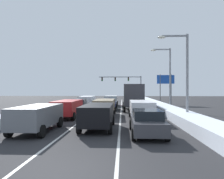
% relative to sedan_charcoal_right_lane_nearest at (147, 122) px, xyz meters
% --- Properties ---
extents(ground_plane, '(122.54, 122.54, 0.00)m').
position_rel_sedan_charcoal_right_lane_nearest_xyz_m(ground_plane, '(-3.37, 12.74, -0.76)').
color(ground_plane, '#28282B').
extents(lane_stripe_between_right_lane_and_center_lane, '(0.14, 51.84, 0.01)m').
position_rel_sedan_charcoal_right_lane_nearest_xyz_m(lane_stripe_between_right_lane_and_center_lane, '(-1.67, 17.45, -0.76)').
color(lane_stripe_between_right_lane_and_center_lane, silver).
rests_on(lane_stripe_between_right_lane_and_center_lane, ground).
extents(lane_stripe_between_center_lane_and_left_lane, '(0.14, 51.84, 0.01)m').
position_rel_sedan_charcoal_right_lane_nearest_xyz_m(lane_stripe_between_center_lane_and_left_lane, '(-5.07, 17.45, -0.76)').
color(lane_stripe_between_center_lane_and_left_lane, silver).
rests_on(lane_stripe_between_center_lane_and_left_lane, ground).
extents(snow_bank_right_shoulder, '(2.07, 51.84, 0.79)m').
position_rel_sedan_charcoal_right_lane_nearest_xyz_m(snow_bank_right_shoulder, '(3.63, 17.45, -0.37)').
color(snow_bank_right_shoulder, silver).
rests_on(snow_bank_right_shoulder, ground).
extents(snow_bank_left_shoulder, '(1.60, 51.84, 0.77)m').
position_rel_sedan_charcoal_right_lane_nearest_xyz_m(snow_bank_left_shoulder, '(-10.37, 17.45, -0.38)').
color(snow_bank_left_shoulder, silver).
rests_on(snow_bank_left_shoulder, ground).
extents(sedan_charcoal_right_lane_nearest, '(2.00, 4.50, 1.51)m').
position_rel_sedan_charcoal_right_lane_nearest_xyz_m(sedan_charcoal_right_lane_nearest, '(0.00, 0.00, 0.00)').
color(sedan_charcoal_right_lane_nearest, '#38383D').
rests_on(sedan_charcoal_right_lane_nearest, ground).
extents(suv_white_right_lane_second, '(2.16, 4.90, 1.67)m').
position_rel_sedan_charcoal_right_lane_nearest_xyz_m(suv_white_right_lane_second, '(0.22, 6.36, 0.25)').
color(suv_white_right_lane_second, silver).
rests_on(suv_white_right_lane_second, ground).
extents(box_truck_right_lane_third, '(2.53, 7.20, 3.36)m').
position_rel_sedan_charcoal_right_lane_nearest_xyz_m(box_truck_right_lane_third, '(-0.13, 14.51, 1.14)').
color(box_truck_right_lane_third, '#1E5633').
rests_on(box_truck_right_lane_third, ground).
extents(sedan_maroon_right_lane_fourth, '(2.00, 4.50, 1.51)m').
position_rel_sedan_charcoal_right_lane_nearest_xyz_m(sedan_maroon_right_lane_fourth, '(-0.17, 21.99, 0.00)').
color(sedan_maroon_right_lane_fourth, maroon).
rests_on(sedan_maroon_right_lane_fourth, ground).
extents(suv_black_center_lane_nearest, '(2.16, 4.90, 1.67)m').
position_rel_sedan_charcoal_right_lane_nearest_xyz_m(suv_black_center_lane_nearest, '(-3.18, 1.74, 0.25)').
color(suv_black_center_lane_nearest, black).
rests_on(suv_black_center_lane_nearest, ground).
extents(suv_tan_center_lane_second, '(2.16, 4.90, 1.67)m').
position_rel_sedan_charcoal_right_lane_nearest_xyz_m(suv_tan_center_lane_second, '(-3.35, 9.00, 0.25)').
color(suv_tan_center_lane_second, '#937F60').
rests_on(suv_tan_center_lane_second, ground).
extents(sedan_navy_center_lane_third, '(2.00, 4.50, 1.51)m').
position_rel_sedan_charcoal_right_lane_nearest_xyz_m(sedan_navy_center_lane_third, '(-3.27, 15.26, 0.00)').
color(sedan_navy_center_lane_third, navy).
rests_on(sedan_navy_center_lane_third, ground).
extents(suv_silver_center_lane_fourth, '(2.16, 4.90, 1.67)m').
position_rel_sedan_charcoal_right_lane_nearest_xyz_m(suv_silver_center_lane_fourth, '(-3.38, 22.38, 0.25)').
color(suv_silver_center_lane_fourth, '#B7BABF').
rests_on(suv_silver_center_lane_fourth, ground).
extents(suv_gray_left_lane_nearest, '(2.16, 4.90, 1.67)m').
position_rel_sedan_charcoal_right_lane_nearest_xyz_m(suv_gray_left_lane_nearest, '(-6.97, 0.57, 0.25)').
color(suv_gray_left_lane_nearest, slate).
rests_on(suv_gray_left_lane_nearest, ground).
extents(suv_red_left_lane_second, '(2.16, 4.90, 1.67)m').
position_rel_sedan_charcoal_right_lane_nearest_xyz_m(suv_red_left_lane_second, '(-6.71, 7.05, 0.25)').
color(suv_red_left_lane_second, maroon).
rests_on(suv_red_left_lane_second, ground).
extents(sedan_charcoal_left_lane_third, '(2.00, 4.50, 1.51)m').
position_rel_sedan_charcoal_right_lane_nearest_xyz_m(sedan_charcoal_left_lane_third, '(-6.99, 13.54, 0.00)').
color(sedan_charcoal_left_lane_third, '#38383D').
rests_on(sedan_charcoal_left_lane_third, ground).
extents(suv_white_left_lane_fourth, '(2.16, 4.90, 1.67)m').
position_rel_sedan_charcoal_right_lane_nearest_xyz_m(suv_white_left_lane_fourth, '(-7.01, 19.75, 0.25)').
color(suv_white_left_lane_fourth, silver).
rests_on(suv_white_left_lane_fourth, ground).
extents(traffic_light_gantry, '(10.94, 0.47, 6.20)m').
position_rel_sedan_charcoal_right_lane_nearest_xyz_m(traffic_light_gantry, '(-0.60, 41.00, 3.97)').
color(traffic_light_gantry, slate).
rests_on(traffic_light_gantry, ground).
extents(street_lamp_right_near, '(2.66, 0.36, 7.51)m').
position_rel_sedan_charcoal_right_lane_nearest_xyz_m(street_lamp_right_near, '(3.72, 5.67, 3.78)').
color(street_lamp_right_near, gray).
rests_on(street_lamp_right_near, ground).
extents(street_lamp_right_mid, '(2.66, 0.36, 8.16)m').
position_rel_sedan_charcoal_right_lane_nearest_xyz_m(street_lamp_right_mid, '(4.41, 15.09, 4.12)').
color(street_lamp_right_mid, gray).
rests_on(street_lamp_right_mid, ground).
extents(roadside_sign_right, '(3.20, 0.16, 5.50)m').
position_rel_sedan_charcoal_right_lane_nearest_xyz_m(roadside_sign_right, '(6.50, 26.34, 3.25)').
color(roadside_sign_right, '#59595B').
rests_on(roadside_sign_right, ground).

